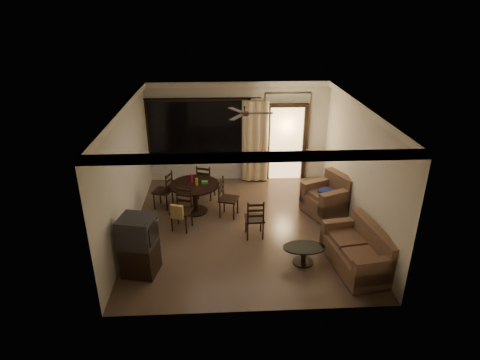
{
  "coord_description": "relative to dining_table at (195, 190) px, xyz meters",
  "views": [
    {
      "loc": [
        -0.51,
        -7.93,
        4.72
      ],
      "look_at": [
        -0.08,
        0.2,
        1.09
      ],
      "focal_mm": 30.0,
      "sensor_mm": 36.0,
      "label": 1
    }
  ],
  "objects": [
    {
      "name": "side_chair",
      "position": [
        1.34,
        -1.22,
        -0.31
      ],
      "size": [
        0.43,
        0.43,
        0.93
      ],
      "rotation": [
        0.0,
        0.0,
        3.18
      ],
      "color": "black",
      "rests_on": "ground"
    },
    {
      "name": "armchair",
      "position": [
        3.22,
        -0.22,
        -0.19
      ],
      "size": [
        1.23,
        1.23,
        0.94
      ],
      "rotation": [
        0.0,
        0.0,
        0.41
      ],
      "color": "#452420",
      "rests_on": "ground"
    },
    {
      "name": "room_shell",
      "position": [
        1.73,
        0.97,
        1.25
      ],
      "size": [
        5.5,
        6.7,
        5.5
      ],
      "color": "beige",
      "rests_on": "ground"
    },
    {
      "name": "sofa",
      "position": [
        3.25,
        -2.42,
        -0.25
      ],
      "size": [
        1.05,
        1.67,
        0.84
      ],
      "rotation": [
        0.0,
        0.0,
        0.15
      ],
      "color": "#452420",
      "rests_on": "ground"
    },
    {
      "name": "dining_chair_north",
      "position": [
        0.24,
        0.75,
        -0.3
      ],
      "size": [
        0.53,
        0.53,
        0.95
      ],
      "rotation": [
        0.0,
        0.0,
        2.83
      ],
      "color": "black",
      "rests_on": "ground"
    },
    {
      "name": "ground",
      "position": [
        1.14,
        -0.8,
        -0.58
      ],
      "size": [
        5.5,
        5.5,
        0.0
      ],
      "primitive_type": "plane",
      "color": "#7F6651",
      "rests_on": "ground"
    },
    {
      "name": "dining_chair_south",
      "position": [
        -0.27,
        -0.82,
        -0.28
      ],
      "size": [
        0.53,
        0.56,
        0.95
      ],
      "rotation": [
        0.0,
        0.0,
        -0.32
      ],
      "color": "black",
      "rests_on": "ground"
    },
    {
      "name": "dining_chair_east",
      "position": [
        0.79,
        -0.26,
        -0.3
      ],
      "size": [
        0.53,
        0.53,
        0.95
      ],
      "rotation": [
        0.0,
        0.0,
        1.26
      ],
      "color": "black",
      "rests_on": "ground"
    },
    {
      "name": "tv_cabinet",
      "position": [
        -0.91,
        -2.38,
        0.01
      ],
      "size": [
        0.72,
        0.67,
        1.18
      ],
      "rotation": [
        0.0,
        0.0,
        -0.21
      ],
      "color": "black",
      "rests_on": "ground"
    },
    {
      "name": "dining_table",
      "position": [
        0.0,
        0.0,
        0.0
      ],
      "size": [
        1.18,
        1.18,
        0.96
      ],
      "rotation": [
        0.0,
        0.0,
        -0.32
      ],
      "color": "black",
      "rests_on": "ground"
    },
    {
      "name": "dining_chair_west",
      "position": [
        -0.8,
        0.26,
        -0.3
      ],
      "size": [
        0.53,
        0.53,
        0.95
      ],
      "rotation": [
        0.0,
        0.0,
        -1.89
      ],
      "color": "black",
      "rests_on": "ground"
    },
    {
      "name": "coffee_table",
      "position": [
        2.22,
        -2.23,
        -0.34
      ],
      "size": [
        0.83,
        0.5,
        0.36
      ],
      "rotation": [
        0.0,
        0.0,
        -0.39
      ],
      "color": "black",
      "rests_on": "ground"
    }
  ]
}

